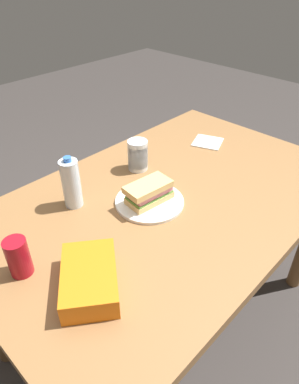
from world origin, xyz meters
name	(u,v)px	position (x,y,z in m)	size (l,w,h in m)	color
ground_plane	(164,315)	(0.00, 0.00, 0.00)	(8.00, 8.00, 0.00)	#383330
dining_table	(168,215)	(0.00, 0.00, 0.66)	(1.48, 0.93, 0.76)	olive
paper_plate	(149,202)	(0.08, -0.02, 0.77)	(0.26, 0.26, 0.01)	white
sandwich	(149,192)	(0.09, -0.02, 0.81)	(0.19, 0.11, 0.08)	#DBB26B
soda_can_red	(18,257)	(0.58, -0.06, 0.82)	(0.07, 0.07, 0.12)	maroon
chip_bag	(90,279)	(0.48, 0.13, 0.80)	(0.23, 0.15, 0.07)	orange
water_bottle_tall	(71,183)	(0.28, -0.22, 0.85)	(0.07, 0.07, 0.20)	silver
plastic_cup_stack	(138,155)	(-0.06, -0.23, 0.83)	(0.08, 0.08, 0.13)	silver
paper_napkin	(208,142)	(-0.46, -0.15, 0.76)	(0.13, 0.13, 0.01)	white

